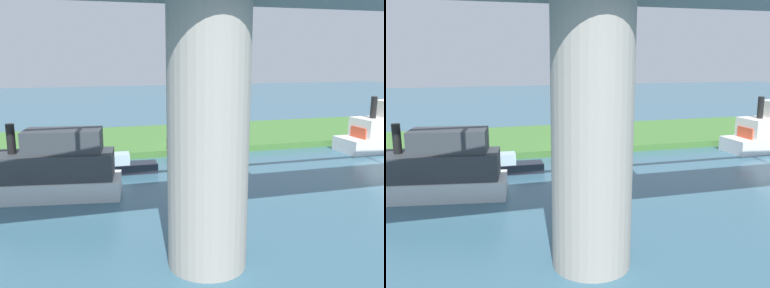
% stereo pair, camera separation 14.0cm
% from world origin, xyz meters
% --- Properties ---
extents(ground_plane, '(160.00, 160.00, 0.00)m').
position_xyz_m(ground_plane, '(0.00, 0.00, 0.00)').
color(ground_plane, '#386075').
extents(grassy_bank, '(80.00, 12.00, 0.50)m').
position_xyz_m(grassy_bank, '(0.00, -6.00, 0.25)').
color(grassy_bank, '#427533').
rests_on(grassy_bank, ground).
extents(bridge_pylon, '(2.86, 2.86, 9.41)m').
position_xyz_m(bridge_pylon, '(4.37, 16.67, 4.70)').
color(bridge_pylon, '#9E998E').
rests_on(bridge_pylon, ground).
extents(person_on_bank, '(0.47, 0.47, 1.39)m').
position_xyz_m(person_on_bank, '(0.22, -3.34, 1.20)').
color(person_on_bank, '#2D334C').
rests_on(person_on_bank, grassy_bank).
extents(mooring_post, '(0.20, 0.20, 0.89)m').
position_xyz_m(mooring_post, '(2.01, -0.46, 0.95)').
color(mooring_post, brown).
rests_on(mooring_post, grassy_bank).
extents(motorboat_white, '(8.32, 3.86, 4.09)m').
position_xyz_m(motorboat_white, '(10.24, 7.30, 1.52)').
color(motorboat_white, white).
rests_on(motorboat_white, ground).
extents(skiff_small, '(4.05, 1.62, 1.33)m').
position_xyz_m(skiff_small, '(5.82, 3.51, 0.47)').
color(skiff_small, '#1E232D').
rests_on(skiff_small, ground).
extents(riverboat_paddlewheel, '(5.22, 2.87, 1.65)m').
position_xyz_m(riverboat_paddlewheel, '(-0.04, 1.88, 0.59)').
color(riverboat_paddlewheel, red).
rests_on(riverboat_paddlewheel, ground).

